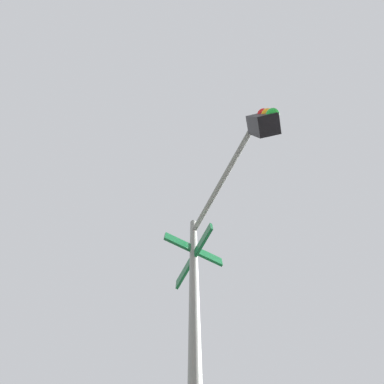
{
  "coord_description": "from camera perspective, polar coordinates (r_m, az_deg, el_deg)",
  "views": [
    {
      "loc": [
        -5.03,
        -6.19,
        1.47
      ],
      "look_at": [
        -6.15,
        -6.44,
        5.41
      ],
      "focal_mm": 25.86,
      "sensor_mm": 36.0,
      "label": 1
    }
  ],
  "objects": [
    {
      "name": "traffic_signal_near",
      "position": [
        3.31,
        7.89,
        -5.8
      ],
      "size": [
        2.27,
        1.94,
        6.39
      ],
      "color": "slate",
      "rests_on": "ground_plane"
    }
  ]
}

